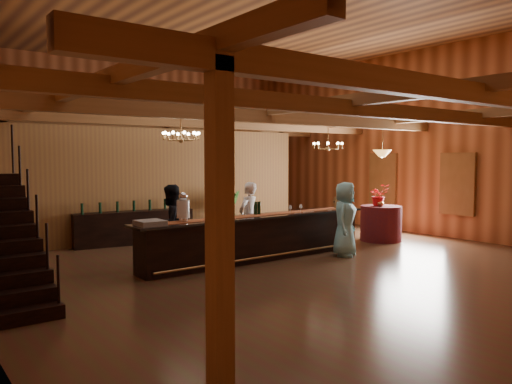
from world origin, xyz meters
TOP-DOWN VIEW (x-y plane):
  - floor at (0.00, 0.00)m, footprint 14.00×14.00m
  - ceiling at (0.00, 0.00)m, footprint 14.00×14.00m
  - wall_back at (0.00, 7.00)m, footprint 12.00×0.10m
  - wall_right at (6.00, 0.00)m, footprint 0.10×14.00m
  - beam_grid at (0.00, 0.51)m, footprint 11.90×13.90m
  - support_posts at (0.00, -0.50)m, footprint 9.20×10.20m
  - partition_wall at (-0.50, 3.50)m, footprint 9.00×0.18m
  - window_right_front at (5.95, -1.60)m, footprint 0.12×1.05m
  - window_right_back at (5.95, 1.00)m, footprint 0.12×1.05m
  - staircase at (-5.45, -0.74)m, footprint 1.00×2.80m
  - backroom_boxes at (-0.29, 5.50)m, footprint 4.10×0.60m
  - tasting_bar at (-0.27, -0.54)m, footprint 5.99×0.82m
  - beverage_dispenser at (-2.15, -0.50)m, footprint 0.26×0.26m
  - glass_rack_tray at (-2.92, -0.60)m, footprint 0.50×0.50m
  - raffle_drum at (2.29, -0.56)m, footprint 0.34×0.24m
  - bar_bottle_0 at (-0.26, -0.42)m, footprint 0.07×0.07m
  - bar_bottle_1 at (-0.16, -0.42)m, footprint 0.07×0.07m
  - backbar_shelf at (-1.67, 3.06)m, footprint 3.16×0.91m
  - round_table at (3.96, -0.54)m, footprint 1.11×1.11m
  - chandelier_left at (-1.71, 0.37)m, footprint 0.80×0.80m
  - chandelier_right at (2.93, 0.49)m, footprint 0.80×0.80m
  - pendant_lamp at (3.96, -0.54)m, footprint 0.52×0.52m
  - bartender at (0.03, 0.25)m, footprint 0.72×0.59m
  - staff_second at (-2.01, 0.32)m, footprint 0.99×0.88m
  - guest at (1.60, -1.39)m, footprint 1.00×0.89m
  - floor_plant at (1.23, 2.83)m, footprint 0.79×0.66m
  - table_flowers at (3.92, -0.49)m, footprint 0.66×0.62m
  - table_vase at (3.86, -0.60)m, footprint 0.20×0.20m

SIDE VIEW (x-z plane):
  - floor at x=0.00m, z-range 0.00..0.00m
  - backbar_shelf at x=-1.67m, z-range 0.00..0.88m
  - round_table at x=3.96m, z-range 0.00..0.96m
  - tasting_bar at x=-0.27m, z-range 0.00..1.01m
  - backroom_boxes at x=-0.29m, z-range -0.02..1.08m
  - floor_plant at x=1.23m, z-range 0.00..1.32m
  - bartender at x=0.03m, z-range 0.00..1.70m
  - staff_second at x=-2.01m, z-range 0.00..1.71m
  - guest at x=1.60m, z-range 0.00..1.73m
  - staircase at x=-5.45m, z-range 0.00..2.00m
  - glass_rack_tray at x=-2.92m, z-range 1.00..1.10m
  - table_vase at x=3.86m, z-range 0.96..1.27m
  - bar_bottle_0 at x=-0.26m, z-range 1.00..1.30m
  - bar_bottle_1 at x=-0.16m, z-range 1.00..1.30m
  - raffle_drum at x=2.29m, z-range 1.02..1.32m
  - table_flowers at x=3.92m, z-range 0.96..1.56m
  - beverage_dispenser at x=-2.15m, z-range 0.99..1.59m
  - window_right_front at x=5.95m, z-range 0.67..2.42m
  - window_right_back at x=5.95m, z-range 0.67..2.42m
  - partition_wall at x=-0.50m, z-range 0.00..3.10m
  - support_posts at x=0.00m, z-range 0.00..3.20m
  - pendant_lamp at x=3.96m, z-range 1.95..2.85m
  - chandelier_right at x=2.93m, z-range 2.25..2.99m
  - wall_back at x=0.00m, z-range 0.00..5.50m
  - wall_right at x=6.00m, z-range 0.00..5.50m
  - chandelier_left at x=-1.71m, z-range 2.47..3.06m
  - beam_grid at x=0.00m, z-range 3.05..3.44m
  - ceiling at x=0.00m, z-range 5.50..5.50m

